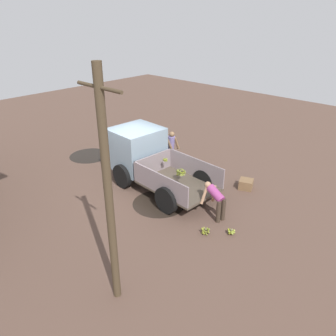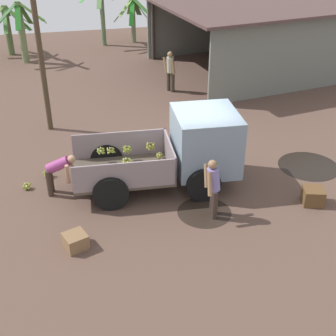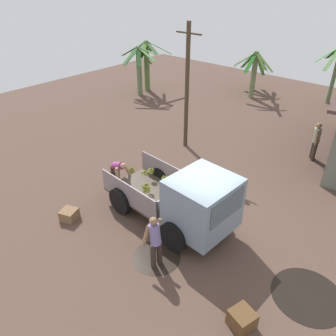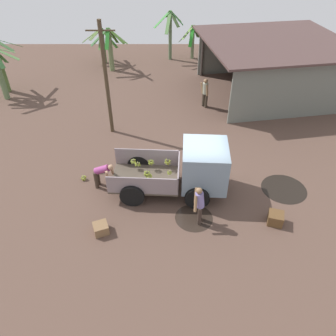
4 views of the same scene
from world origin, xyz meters
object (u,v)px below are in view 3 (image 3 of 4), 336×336
Objects in this scene: person_worker_loading at (118,169)px; person_foreground_visitor at (155,239)px; wooden_crate_1 at (242,319)px; person_bystander_near_shed at (316,139)px; utility_pole at (187,87)px; banana_bunch_on_ground_1 at (131,170)px; cargo_truck at (192,202)px; wooden_crate_0 at (69,215)px; banana_bunch_on_ground_0 at (112,170)px.

person_foreground_visitor is at bearing -18.18° from person_worker_loading.
person_worker_loading is at bearing 163.06° from wooden_crate_1.
person_bystander_near_shed is at bearing 101.33° from wooden_crate_1.
utility_pole is 4.30m from banana_bunch_on_ground_1.
banana_bunch_on_ground_1 is 7.49m from wooden_crate_1.
cargo_truck is 9.25× the size of wooden_crate_0.
cargo_truck is at bearing 33.36° from wooden_crate_0.
cargo_truck reaches higher than wooden_crate_1.
banana_bunch_on_ground_0 is 0.88× the size of banana_bunch_on_ground_1.
person_worker_loading is 0.69× the size of person_bystander_near_shed.
cargo_truck is 8.71× the size of wooden_crate_1.
cargo_truck is 7.30m from person_bystander_near_shed.
banana_bunch_on_ground_0 is 0.79m from banana_bunch_on_ground_1.
utility_pole is at bearing 94.29° from wooden_crate_0.
person_foreground_visitor reaches higher than banana_bunch_on_ground_1.
wooden_crate_0 is (0.62, -3.39, 0.05)m from banana_bunch_on_ground_1.
utility_pole is 4.79m from banana_bunch_on_ground_0.
cargo_truck is 0.85× the size of utility_pole.
cargo_truck is 3.96× the size of person_worker_loading.
utility_pole is 10.90× the size of wooden_crate_0.
banana_bunch_on_ground_1 is (-0.11, -3.37, -2.67)m from utility_pole.
person_foreground_visitor is 8.99m from person_bystander_near_shed.
wooden_crate_1 reaches higher than banana_bunch_on_ground_0.
person_worker_loading is (-3.75, 1.94, -0.18)m from person_foreground_visitor.
cargo_truck is 2.84× the size of person_foreground_visitor.
person_worker_loading is 2.20× the size of wooden_crate_1.
person_foreground_visitor reaches higher than banana_bunch_on_ground_0.
wooden_crate_1 is at bearing -28.33° from cargo_truck.
wooden_crate_1 is at bearing -17.91° from banana_bunch_on_ground_0.
person_foreground_visitor is (3.97, -6.26, -1.89)m from utility_pole.
banana_bunch_on_ground_0 is 3.10m from wooden_crate_0.
person_bystander_near_shed is at bearing 49.91° from banana_bunch_on_ground_1.
wooden_crate_1 is (6.27, 0.44, 0.04)m from wooden_crate_0.
banana_bunch_on_ground_1 reaches higher than banana_bunch_on_ground_0.
banana_bunch_on_ground_1 is at bearing 118.92° from person_worker_loading.
wooden_crate_0 is (1.20, -2.86, 0.07)m from banana_bunch_on_ground_0.
cargo_truck is at bearing -80.34° from person_foreground_visitor.
banana_bunch_on_ground_1 is at bearing 166.85° from cargo_truck.
wooden_crate_0 is 6.29m from wooden_crate_1.
person_bystander_near_shed is at bearing 84.52° from cargo_truck.
person_bystander_near_shed is 7.94m from banana_bunch_on_ground_1.
utility_pole reaches higher than person_bystander_near_shed.
wooden_crate_0 is at bearing -67.21° from banana_bunch_on_ground_0.
wooden_crate_0 reaches higher than banana_bunch_on_ground_0.
banana_bunch_on_ground_1 is at bearing -91.93° from utility_pole.
banana_bunch_on_ground_1 is (-3.99, 1.17, -1.00)m from cargo_truck.
banana_bunch_on_ground_0 is (-5.67, -6.57, -0.83)m from person_bystander_near_shed.
person_worker_loading is 8.46m from person_bystander_near_shed.
person_foreground_visitor is at bearing 8.13° from wooden_crate_0.
banana_bunch_on_ground_0 is at bearing -137.66° from banana_bunch_on_ground_1.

